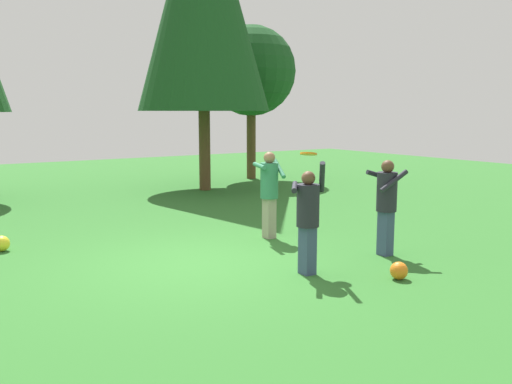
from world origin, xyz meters
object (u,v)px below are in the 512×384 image
object	(u,v)px
person_bystander	(387,200)
frisbee	(309,154)
ball_orange	(399,271)
tree_far_right	(251,71)
person_catcher	(269,187)
person_thrower	(308,214)
ball_yellow	(2,244)

from	to	relation	value
person_bystander	frisbee	distance (m)	1.66
ball_orange	tree_far_right	size ratio (longest dim) A/B	0.05
person_catcher	person_thrower	bearing A→B (deg)	-5.94
ball_yellow	ball_orange	size ratio (longest dim) A/B	1.06
person_thrower	frisbee	size ratio (longest dim) A/B	4.51
person_thrower	tree_far_right	distance (m)	12.37
frisbee	tree_far_right	bearing A→B (deg)	61.81
frisbee	ball_orange	size ratio (longest dim) A/B	1.46
person_bystander	tree_far_right	bearing A→B (deg)	-96.86
ball_yellow	ball_orange	world-z (taller)	ball_yellow
person_catcher	ball_yellow	world-z (taller)	person_catcher
frisbee	ball_yellow	xyz separation A→B (m)	(-4.02, 3.49, -1.62)
person_thrower	frisbee	xyz separation A→B (m)	(0.40, 0.50, 0.84)
ball_yellow	person_bystander	bearing A→B (deg)	-35.35
frisbee	tree_far_right	size ratio (longest dim) A/B	0.07
person_catcher	tree_far_right	bearing A→B (deg)	164.42
tree_far_right	person_catcher	bearing A→B (deg)	-120.69
person_thrower	person_catcher	xyz separation A→B (m)	(0.88, 2.28, 0.06)
person_bystander	ball_orange	distance (m)	1.62
ball_yellow	person_thrower	bearing A→B (deg)	-47.79
person_thrower	person_catcher	world-z (taller)	person_thrower
frisbee	tree_far_right	distance (m)	11.59
frisbee	ball_yellow	distance (m)	5.56
person_catcher	person_bystander	xyz separation A→B (m)	(0.92, -2.14, -0.03)
person_bystander	ball_orange	xyz separation A→B (m)	(-0.86, -1.10, -0.83)
person_thrower	ball_yellow	distance (m)	5.44
person_catcher	person_bystander	size ratio (longest dim) A/B	1.03
person_thrower	ball_yellow	xyz separation A→B (m)	(-3.62, 3.99, -0.78)
person_thrower	ball_orange	distance (m)	1.56
ball_yellow	tree_far_right	bearing A→B (deg)	34.88
person_catcher	ball_orange	xyz separation A→B (m)	(0.06, -3.23, -0.86)
person_thrower	frisbee	world-z (taller)	frisbee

